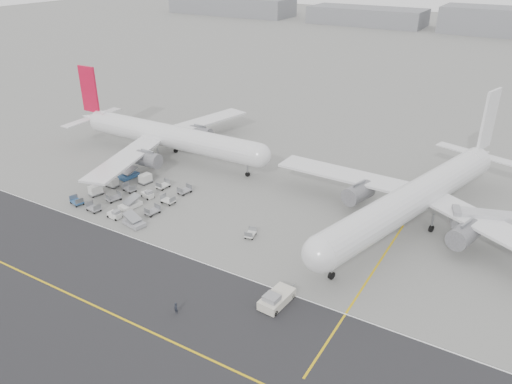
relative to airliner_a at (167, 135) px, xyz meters
The scene contains 9 objects.
ground 38.61m from the airliner_a, 48.04° to the right, with size 700.00×700.00×0.00m, color gray.
taxiway 55.84m from the airliner_a, 56.61° to the right, with size 220.00×59.00×0.03m.
airliner_a is the anchor object (origin of this frame).
airliner_b 56.95m from the airliner_a, ahead, with size 54.27×55.46×19.59m.
pushback_tug 57.60m from the airliner_a, 35.69° to the right, with size 3.19×7.54×2.13m.
jet_bridge 70.48m from the airliner_a, ahead, with size 15.65×7.54×5.89m.
gse_cluster 22.16m from the airliner_a, 69.74° to the right, with size 22.71×21.89×2.05m, color #98989D, non-canonical shape.
stray_dolly 40.40m from the airliner_a, 30.41° to the right, with size 1.42×2.31×1.42m, color silver, non-canonical shape.
ground_crew_a 55.58m from the airliner_a, 49.25° to the right, with size 0.63×0.41×1.71m, color black.
Camera 1 is at (46.35, -53.01, 43.82)m, focal length 35.00 mm.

